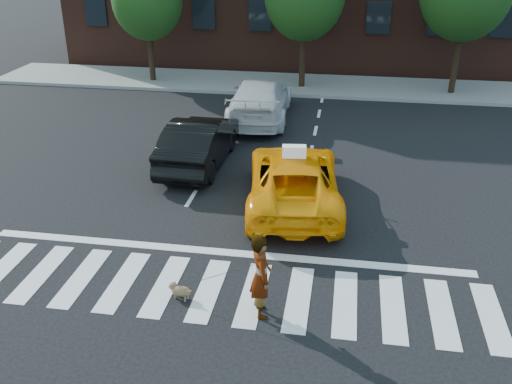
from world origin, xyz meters
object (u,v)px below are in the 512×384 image
woman (261,276)px  dog (179,290)px  black_sedan (199,142)px  taxi (294,179)px  white_suv (260,100)px

woman → dog: 1.97m
black_sedan → dog: bearing=102.4°
taxi → black_sedan: black_sedan is taller
woman → dog: bearing=63.8°
white_suv → dog: white_suv is taller
taxi → woman: size_ratio=2.97×
dog → black_sedan: bearing=120.2°
taxi → dog: taxi is taller
taxi → white_suv: bearing=-80.7°
black_sedan → woman: woman is taller
black_sedan → dog: (1.45, -7.39, -0.60)m
white_suv → dog: (0.21, -12.45, -0.63)m
woman → dog: (-1.82, 0.23, -0.72)m
black_sedan → dog: size_ratio=8.28×
dog → woman: bearing=11.8°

